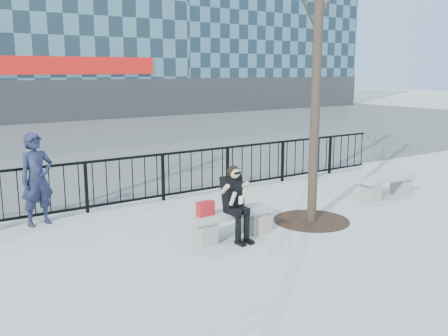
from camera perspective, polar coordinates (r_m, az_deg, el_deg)
ground at (r=9.08m, az=0.75°, el=-7.92°), size 120.00×120.00×0.00m
street_surface at (r=22.77m, az=-21.42°, el=2.93°), size 60.00×23.00×0.01m
railing at (r=11.43m, az=-7.88°, el=-1.13°), size 14.00×0.06×1.10m
tree_grate at (r=10.17m, az=9.95°, el=-5.92°), size 1.50×1.50×0.02m
bench_main at (r=8.99m, az=0.76°, el=-6.10°), size 1.65×0.46×0.49m
bench_second at (r=12.44m, az=18.07°, el=-1.79°), size 1.63×0.45×0.48m
seated_woman at (r=8.76m, az=1.36°, el=-4.06°), size 0.50×0.64×1.34m
handbag at (r=8.64m, az=-2.14°, el=-4.65°), size 0.31×0.16×0.25m
shopping_bag at (r=9.29m, az=4.38°, el=-6.38°), size 0.38×0.19×0.35m
standing_man at (r=10.22m, az=-20.60°, el=-1.23°), size 0.74×0.57×1.80m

